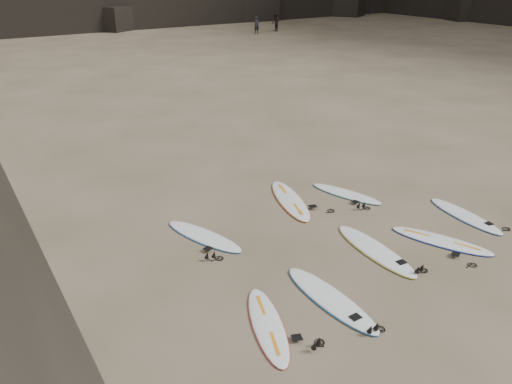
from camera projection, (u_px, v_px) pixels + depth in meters
ground at (386, 248)px, 11.99m from camera, size 240.00×240.00×0.00m
surfboard_0 at (268, 325)px, 9.38m from camera, size 1.34×2.38×0.08m
surfboard_1 at (330, 298)px, 10.10m from camera, size 0.68×2.66×0.10m
surfboard_2 at (375, 250)px, 11.81m from camera, size 0.85×2.73×0.10m
surfboard_3 at (441, 241)px, 12.21m from camera, size 1.55×2.48×0.09m
surfboard_4 at (465, 215)px, 13.43m from camera, size 0.81×2.43×0.09m
surfboard_5 at (204, 236)px, 12.42m from camera, size 1.34×2.50×0.09m
surfboard_6 at (290, 200)px, 14.29m from camera, size 1.47×2.84×0.10m
surfboard_7 at (346, 194)px, 14.70m from camera, size 1.24×2.32×0.08m
person_a at (257, 25)px, 47.41m from camera, size 0.60×0.39×1.63m
person_b at (276, 23)px, 49.20m from camera, size 0.75×0.90×1.68m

